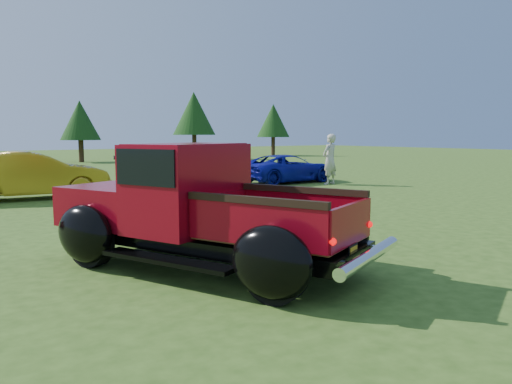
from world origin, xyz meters
The scene contains 9 objects.
ground centered at (0.00, 0.00, 0.00)m, with size 120.00×120.00×0.00m, color #304F16.
tree_mid_right centered at (6.00, 30.00, 2.97)m, with size 2.82×2.82×4.40m.
tree_east centered at (15.00, 29.50, 3.66)m, with size 3.46×3.46×5.40m.
tree_far_east centered at (24.00, 30.50, 3.25)m, with size 3.07×3.07×4.80m.
pickup_truck centered at (-1.59, 0.34, 0.89)m, with size 3.81×5.36×1.87m.
show_car_yellow centered at (-1.60, 10.22, 0.74)m, with size 1.56×4.46×1.47m, color #AC8517.
show_car_grey centered at (3.36, 9.96, 0.65)m, with size 1.82×4.48×1.30m, color black.
show_car_blue centered at (8.13, 9.55, 0.58)m, with size 1.94×4.20×1.17m, color #0C108E.
spectator centered at (8.99, 7.93, 1.01)m, with size 0.73×0.48×2.01m, color #B4B19C.
Camera 1 is at (-5.23, -6.34, 2.01)m, focal length 35.00 mm.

